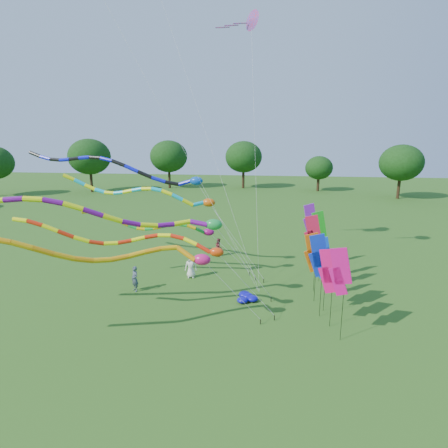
# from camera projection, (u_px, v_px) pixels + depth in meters

# --- Properties ---
(ground) EXTENTS (160.00, 160.00, 0.00)m
(ground) POSITION_uv_depth(u_px,v_px,m) (210.00, 325.00, 20.28)
(ground) COLOR #245A17
(ground) RESTS_ON ground
(tree_ring) EXTENTS (120.05, 114.54, 9.37)m
(tree_ring) POSITION_uv_depth(u_px,v_px,m) (238.00, 226.00, 20.80)
(tree_ring) COLOR #382314
(tree_ring) RESTS_ON ground
(tube_kite_red) EXTENTS (12.90, 2.66, 6.56)m
(tube_kite_red) POSITION_uv_depth(u_px,v_px,m) (143.00, 241.00, 19.64)
(tube_kite_red) COLOR black
(tube_kite_red) RESTS_ON ground
(tube_kite_orange) EXTENTS (13.38, 5.63, 6.57)m
(tube_kite_orange) POSITION_uv_depth(u_px,v_px,m) (112.00, 253.00, 17.52)
(tube_kite_orange) COLOR black
(tube_kite_orange) RESTS_ON ground
(tube_kite_purple) EXTENTS (15.85, 5.38, 7.70)m
(tube_kite_purple) POSITION_uv_depth(u_px,v_px,m) (122.00, 216.00, 20.06)
(tube_kite_purple) COLOR black
(tube_kite_purple) RESTS_ON ground
(tube_kite_blue) EXTENTS (17.20, 1.98, 9.44)m
(tube_kite_blue) POSITION_uv_depth(u_px,v_px,m) (127.00, 169.00, 26.58)
(tube_kite_blue) COLOR black
(tube_kite_blue) RESTS_ON ground
(tube_kite_cyan) EXTENTS (13.22, 1.55, 7.98)m
(tube_kite_cyan) POSITION_uv_depth(u_px,v_px,m) (156.00, 195.00, 24.71)
(tube_kite_cyan) COLOR black
(tube_kite_cyan) RESTS_ON ground
(tube_kite_green) EXTENTS (10.95, 2.93, 5.67)m
(tube_kite_green) POSITION_uv_depth(u_px,v_px,m) (165.00, 226.00, 25.89)
(tube_kite_green) COLOR black
(tube_kite_green) RESTS_ON ground
(delta_kite_high_c) EXTENTS (3.27, 4.34, 17.78)m
(delta_kite_high_c) POSITION_uv_depth(u_px,v_px,m) (251.00, 20.00, 23.37)
(delta_kite_high_c) COLOR black
(delta_kite_high_c) RESTS_ON ground
(banner_pole_blue_a) EXTENTS (1.15, 0.31, 4.49)m
(banner_pole_blue_a) POSITION_uv_depth(u_px,v_px,m) (322.00, 258.00, 21.27)
(banner_pole_blue_a) COLOR black
(banner_pole_blue_a) RESTS_ON ground
(banner_pole_violet) EXTENTS (1.12, 0.45, 5.13)m
(banner_pole_violet) POSITION_uv_depth(u_px,v_px,m) (310.00, 220.00, 28.05)
(banner_pole_violet) COLOR black
(banner_pole_violet) RESTS_ON ground
(banner_pole_magenta_b) EXTENTS (1.12, 0.46, 4.84)m
(banner_pole_magenta_b) POSITION_uv_depth(u_px,v_px,m) (340.00, 272.00, 18.07)
(banner_pole_magenta_b) COLOR black
(banner_pole_magenta_b) RESTS_ON ground
(banner_pole_blue_b) EXTENTS (1.16, 0.13, 4.87)m
(banner_pole_blue_b) POSITION_uv_depth(u_px,v_px,m) (319.00, 256.00, 20.45)
(banner_pole_blue_b) COLOR black
(banner_pole_blue_b) RESTS_ON ground
(banner_pole_green) EXTENTS (1.15, 0.36, 5.09)m
(banner_pole_green) POSITION_uv_depth(u_px,v_px,m) (319.00, 229.00, 25.48)
(banner_pole_green) COLOR black
(banner_pole_green) RESTS_ON ground
(banner_pole_orange) EXTENTS (1.15, 0.34, 4.41)m
(banner_pole_orange) POSITION_uv_depth(u_px,v_px,m) (313.00, 253.00, 22.49)
(banner_pole_orange) COLOR black
(banner_pole_orange) RESTS_ON ground
(banner_pole_magenta_a) EXTENTS (1.10, 0.53, 4.36)m
(banner_pole_magenta_a) POSITION_uv_depth(u_px,v_px,m) (329.00, 271.00, 19.54)
(banner_pole_magenta_a) COLOR black
(banner_pole_magenta_a) RESTS_ON ground
(banner_pole_red) EXTENTS (1.16, 0.12, 5.17)m
(banner_pole_red) POSITION_uv_depth(u_px,v_px,m) (313.00, 234.00, 23.82)
(banner_pole_red) COLOR black
(banner_pole_red) RESTS_ON ground
(blue_nylon_heap) EXTENTS (1.37, 1.33, 0.47)m
(blue_nylon_heap) POSITION_uv_depth(u_px,v_px,m) (249.00, 298.00, 23.21)
(blue_nylon_heap) COLOR #0E0CA5
(blue_nylon_heap) RESTS_ON ground
(person_a) EXTENTS (0.89, 0.64, 1.72)m
(person_a) POSITION_uv_depth(u_px,v_px,m) (191.00, 266.00, 26.91)
(person_a) COLOR silver
(person_a) RESTS_ON ground
(person_b) EXTENTS (0.73, 0.71, 1.69)m
(person_b) POSITION_uv_depth(u_px,v_px,m) (135.00, 279.00, 24.54)
(person_b) COLOR #424C5D
(person_b) RESTS_ON ground
(person_c) EXTENTS (0.66, 0.81, 1.54)m
(person_c) POSITION_uv_depth(u_px,v_px,m) (219.00, 247.00, 31.80)
(person_c) COLOR maroon
(person_c) RESTS_ON ground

